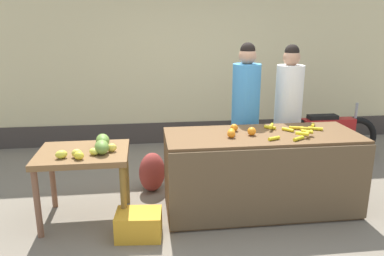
# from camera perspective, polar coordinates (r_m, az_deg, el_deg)

# --- Properties ---
(ground_plane) EXTENTS (24.00, 24.00, 0.00)m
(ground_plane) POSITION_cam_1_polar(r_m,az_deg,el_deg) (4.35, 3.37, -12.26)
(ground_plane) COLOR #756B5B
(market_wall_back) EXTENTS (7.84, 0.23, 3.19)m
(market_wall_back) POSITION_cam_1_polar(r_m,az_deg,el_deg) (6.52, -0.81, 11.45)
(market_wall_back) COLOR beige
(market_wall_back) RESTS_ON ground
(fruit_stall_counter) EXTENTS (2.09, 0.83, 0.88)m
(fruit_stall_counter) POSITION_cam_1_polar(r_m,az_deg,el_deg) (4.27, 10.34, -6.56)
(fruit_stall_counter) COLOR brown
(fruit_stall_counter) RESTS_ON ground
(side_table_wooden) EXTENTS (0.92, 0.74, 0.76)m
(side_table_wooden) POSITION_cam_1_polar(r_m,az_deg,el_deg) (4.07, -16.01, -4.78)
(side_table_wooden) COLOR brown
(side_table_wooden) RESTS_ON ground
(banana_bunch_pile) EXTENTS (0.73, 0.58, 0.07)m
(banana_bunch_pile) POSITION_cam_1_polar(r_m,az_deg,el_deg) (4.25, 15.37, -0.36)
(banana_bunch_pile) COLOR gold
(banana_bunch_pile) RESTS_ON fruit_stall_counter
(orange_pile) EXTENTS (0.32, 0.32, 0.09)m
(orange_pile) POSITION_cam_1_polar(r_m,az_deg,el_deg) (4.05, 6.98, -0.47)
(orange_pile) COLOR orange
(orange_pile) RESTS_ON fruit_stall_counter
(mango_papaya_pile) EXTENTS (0.59, 0.54, 0.14)m
(mango_papaya_pile) POSITION_cam_1_polar(r_m,az_deg,el_deg) (3.95, -14.27, -2.71)
(mango_papaya_pile) COLOR #D5CF3C
(mango_papaya_pile) RESTS_ON side_table_wooden
(vendor_woman_blue_shirt) EXTENTS (0.34, 0.34, 1.81)m
(vendor_woman_blue_shirt) POSITION_cam_1_polar(r_m,az_deg,el_deg) (4.73, 8.01, 1.75)
(vendor_woman_blue_shirt) COLOR #33333D
(vendor_woman_blue_shirt) RESTS_ON ground
(vendor_woman_white_shirt) EXTENTS (0.34, 0.34, 1.78)m
(vendor_woman_white_shirt) POSITION_cam_1_polar(r_m,az_deg,el_deg) (4.97, 14.20, 1.90)
(vendor_woman_white_shirt) COLOR #33333D
(vendor_woman_white_shirt) RESTS_ON ground
(parked_motorcycle) EXTENTS (1.60, 0.18, 0.88)m
(parked_motorcycle) POSITION_cam_1_polar(r_m,az_deg,el_deg) (6.08, 19.67, -0.90)
(parked_motorcycle) COLOR black
(parked_motorcycle) RESTS_ON ground
(produce_crate) EXTENTS (0.47, 0.36, 0.26)m
(produce_crate) POSITION_cam_1_polar(r_m,az_deg,el_deg) (3.84, -8.01, -14.18)
(produce_crate) COLOR gold
(produce_crate) RESTS_ON ground
(produce_sack) EXTENTS (0.45, 0.47, 0.49)m
(produce_sack) POSITION_cam_1_polar(r_m,az_deg,el_deg) (4.74, -6.02, -6.60)
(produce_sack) COLOR maroon
(produce_sack) RESTS_ON ground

